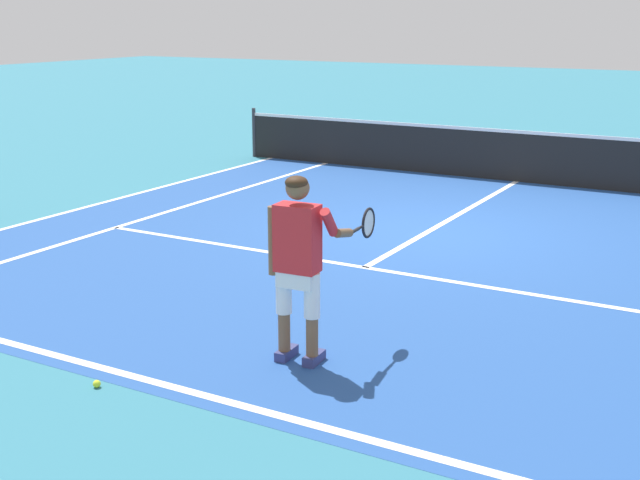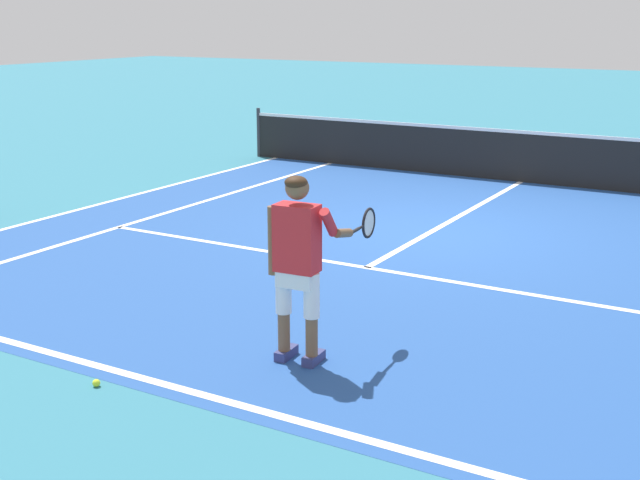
# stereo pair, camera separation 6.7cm
# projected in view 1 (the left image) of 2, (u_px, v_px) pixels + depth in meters

# --- Properties ---
(ground_plane) EXTENTS (80.00, 80.00, 0.00)m
(ground_plane) POSITION_uv_depth(u_px,v_px,m) (428.00, 232.00, 12.11)
(ground_plane) COLOR teal
(court_inner_surface) EXTENTS (10.98, 10.70, 0.00)m
(court_inner_surface) POSITION_uv_depth(u_px,v_px,m) (406.00, 244.00, 11.44)
(court_inner_surface) COLOR #234C93
(court_inner_surface) RESTS_ON ground
(line_baseline) EXTENTS (10.98, 0.10, 0.01)m
(line_baseline) POSITION_uv_depth(u_px,v_px,m) (160.00, 383.00, 7.11)
(line_baseline) COLOR white
(line_baseline) RESTS_ON ground
(line_service) EXTENTS (8.23, 0.10, 0.01)m
(line_service) POSITION_uv_depth(u_px,v_px,m) (365.00, 267.00, 10.38)
(line_service) COLOR white
(line_service) RESTS_ON ground
(line_centre_service) EXTENTS (0.10, 6.40, 0.01)m
(line_centre_service) POSITION_uv_depth(u_px,v_px,m) (456.00, 216.00, 13.07)
(line_centre_service) COLOR white
(line_centre_service) RESTS_ON ground
(line_singles_left) EXTENTS (0.10, 10.30, 0.01)m
(line_singles_left) POSITION_uv_depth(u_px,v_px,m) (170.00, 211.00, 13.39)
(line_singles_left) COLOR white
(line_singles_left) RESTS_ON ground
(line_doubles_left) EXTENTS (0.10, 10.30, 0.01)m
(line_doubles_left) POSITION_uv_depth(u_px,v_px,m) (106.00, 202.00, 14.05)
(line_doubles_left) COLOR white
(line_doubles_left) RESTS_ON ground
(tennis_net) EXTENTS (11.96, 0.08, 1.07)m
(tennis_net) POSITION_uv_depth(u_px,v_px,m) (518.00, 156.00, 15.63)
(tennis_net) COLOR #333338
(tennis_net) RESTS_ON ground
(tennis_player) EXTENTS (0.62, 1.15, 1.71)m
(tennis_player) POSITION_uv_depth(u_px,v_px,m) (300.00, 256.00, 7.33)
(tennis_player) COLOR navy
(tennis_player) RESTS_ON ground
(tennis_ball_near_feet) EXTENTS (0.07, 0.07, 0.07)m
(tennis_ball_near_feet) POSITION_uv_depth(u_px,v_px,m) (97.00, 384.00, 7.03)
(tennis_ball_near_feet) COLOR #CCE02D
(tennis_ball_near_feet) RESTS_ON ground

